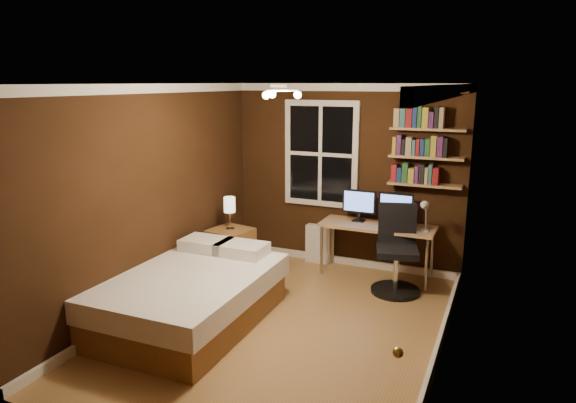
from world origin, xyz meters
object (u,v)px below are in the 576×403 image
at_px(bed, 190,296).
at_px(bedside_lamp, 230,213).
at_px(desk, 377,229).
at_px(desk_lamp, 425,216).
at_px(office_chair, 396,259).
at_px(nightstand, 231,252).
at_px(monitor_left, 359,206).
at_px(radiator, 319,244).
at_px(monitor_right, 396,209).

relative_size(bed, bedside_lamp, 4.72).
bearing_deg(desk, desk_lamp, -12.50).
height_order(desk, office_chair, office_chair).
distance_m(bed, office_chair, 2.52).
xyz_separation_m(nightstand, monitor_left, (1.52, 0.78, 0.61)).
height_order(nightstand, radiator, nightstand).
height_order(bedside_lamp, radiator, bedside_lamp).
bearing_deg(bed, desk_lamp, 42.58).
xyz_separation_m(nightstand, desk, (1.80, 0.70, 0.33)).
distance_m(monitor_right, office_chair, 0.70).
relative_size(bedside_lamp, radiator, 0.80).
height_order(desk_lamp, office_chair, desk_lamp).
xyz_separation_m(radiator, monitor_right, (1.09, -0.12, 0.65)).
bearing_deg(monitor_right, desk_lamp, -27.61).
bearing_deg(desk, bed, -125.26).
xyz_separation_m(bed, office_chair, (1.84, 1.72, 0.12)).
bearing_deg(bedside_lamp, office_chair, 8.11).
height_order(bedside_lamp, desk, bedside_lamp).
bearing_deg(radiator, monitor_right, -6.30).
xyz_separation_m(desk_lamp, office_chair, (-0.27, -0.26, -0.51)).
xyz_separation_m(bedside_lamp, radiator, (0.92, 0.90, -0.57)).
xyz_separation_m(bedside_lamp, monitor_right, (2.01, 0.78, 0.08)).
height_order(bed, bedside_lamp, bedside_lamp).
distance_m(radiator, desk, 0.97).
xyz_separation_m(bed, desk, (1.49, 2.11, 0.35)).
xyz_separation_m(monitor_right, desk_lamp, (0.40, -0.21, 0.01)).
height_order(bed, monitor_left, monitor_left).
relative_size(nightstand, monitor_right, 1.39).
bearing_deg(office_chair, monitor_left, 127.66).
bearing_deg(bedside_lamp, monitor_right, 21.12).
height_order(radiator, monitor_right, monitor_right).
distance_m(monitor_left, monitor_right, 0.49).
distance_m(bedside_lamp, desk_lamp, 2.48).
bearing_deg(bedside_lamp, desk, 21.33).
relative_size(desk_lamp, office_chair, 0.41).
height_order(bedside_lamp, office_chair, office_chair).
xyz_separation_m(bed, desk_lamp, (2.11, 1.98, 0.63)).
bearing_deg(desk, monitor_left, 165.00).
height_order(bedside_lamp, desk_lamp, desk_lamp).
bearing_deg(office_chair, bed, -152.09).
height_order(nightstand, desk, desk).
distance_m(monitor_right, desk_lamp, 0.45).
bearing_deg(monitor_right, desk, -160.69).
distance_m(bed, bedside_lamp, 1.54).
bearing_deg(monitor_left, monitor_right, 0.00).
bearing_deg(desk_lamp, desk, 167.50).
bearing_deg(nightstand, bed, -67.19).
bearing_deg(desk, monitor_right, 19.31).
bearing_deg(bedside_lamp, desk_lamp, 13.21).
height_order(bed, desk_lamp, desk_lamp).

